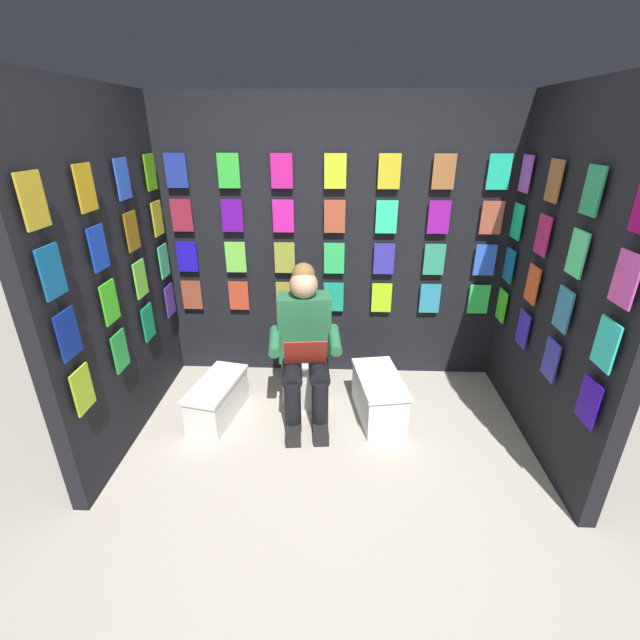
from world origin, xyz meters
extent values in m
plane|color=#B2A899|center=(0.00, 0.00, 0.00)|extent=(30.00, 30.00, 0.00)
cube|color=black|center=(0.00, -1.76, 1.17)|extent=(2.95, 0.10, 2.34)
cube|color=#97442B|center=(1.24, -1.67, 0.74)|extent=(0.17, 0.01, 0.26)
cube|color=#C53D23|center=(0.83, -1.67, 0.74)|extent=(0.17, 0.01, 0.26)
cube|color=#A48E2B|center=(0.41, -1.67, 0.74)|extent=(0.17, 0.01, 0.26)
cube|color=#1AA37D|center=(0.00, -1.67, 0.74)|extent=(0.17, 0.01, 0.26)
cube|color=#AEEB1A|center=(-0.41, -1.67, 0.74)|extent=(0.17, 0.01, 0.26)
cube|color=teal|center=(-0.83, -1.67, 0.74)|extent=(0.17, 0.01, 0.26)
cube|color=#34E65D|center=(-1.24, -1.67, 0.74)|extent=(0.17, 0.01, 0.26)
cube|color=#1C11C8|center=(1.24, -1.67, 1.09)|extent=(0.17, 0.01, 0.26)
cube|color=#76DC49|center=(0.83, -1.67, 1.09)|extent=(0.17, 0.01, 0.26)
cube|color=#9B9F35|center=(0.41, -1.67, 1.09)|extent=(0.17, 0.01, 0.26)
cube|color=#32CB5E|center=(0.00, -1.67, 1.09)|extent=(0.17, 0.01, 0.26)
cube|color=#3530B1|center=(-0.41, -1.67, 1.09)|extent=(0.17, 0.01, 0.26)
cube|color=teal|center=(-0.83, -1.67, 1.09)|extent=(0.17, 0.01, 0.26)
cube|color=blue|center=(-1.24, -1.67, 1.09)|extent=(0.17, 0.01, 0.26)
cube|color=maroon|center=(1.24, -1.67, 1.43)|extent=(0.17, 0.01, 0.26)
cube|color=#620EA4|center=(0.83, -1.67, 1.43)|extent=(0.17, 0.01, 0.26)
cube|color=#DE1EA3|center=(0.41, -1.67, 1.43)|extent=(0.17, 0.01, 0.26)
cube|color=#B54C30|center=(0.00, -1.67, 1.43)|extent=(0.17, 0.01, 0.26)
cube|color=#30EDA2|center=(-0.41, -1.67, 1.43)|extent=(0.17, 0.01, 0.26)
cube|color=purple|center=(-0.83, -1.67, 1.43)|extent=(0.17, 0.01, 0.26)
cube|color=#B1523D|center=(-1.24, -1.67, 1.43)|extent=(0.17, 0.01, 0.26)
cube|color=#2033A1|center=(1.24, -1.67, 1.78)|extent=(0.17, 0.01, 0.26)
cube|color=green|center=(0.83, -1.67, 1.78)|extent=(0.17, 0.01, 0.26)
cube|color=#CF1B88|center=(0.41, -1.67, 1.78)|extent=(0.17, 0.01, 0.26)
cube|color=#D2E427|center=(0.00, -1.67, 1.78)|extent=(0.17, 0.01, 0.26)
cube|color=gold|center=(-0.41, -1.67, 1.78)|extent=(0.17, 0.01, 0.26)
cube|color=#A76636|center=(-0.83, -1.67, 1.78)|extent=(0.17, 0.01, 0.26)
cube|color=#1ED1A1|center=(-1.24, -1.67, 1.78)|extent=(0.17, 0.01, 0.26)
cube|color=black|center=(-1.48, -0.85, 1.17)|extent=(0.10, 1.71, 2.34)
cube|color=#44DF2B|center=(-1.39, -1.54, 0.74)|extent=(0.01, 0.17, 0.26)
cube|color=#3B28C7|center=(-1.39, -1.08, 0.74)|extent=(0.01, 0.17, 0.26)
cube|color=#3237AB|center=(-1.39, -0.63, 0.74)|extent=(0.01, 0.17, 0.26)
cube|color=#2C08A6|center=(-1.39, -0.17, 0.74)|extent=(0.01, 0.17, 0.26)
cube|color=#136B95|center=(-1.39, -1.54, 1.09)|extent=(0.01, 0.17, 0.26)
cube|color=#F15622|center=(-1.39, -1.08, 1.09)|extent=(0.01, 0.17, 0.26)
cube|color=teal|center=(-1.39, -0.63, 1.09)|extent=(0.01, 0.17, 0.26)
cube|color=#30DECC|center=(-1.39, -0.17, 1.09)|extent=(0.01, 0.17, 0.26)
cube|color=#0FDE91|center=(-1.39, -1.54, 1.43)|extent=(0.01, 0.17, 0.26)
cube|color=#C22169|center=(-1.39, -1.08, 1.43)|extent=(0.01, 0.17, 0.26)
cube|color=#52F08D|center=(-1.39, -0.63, 1.43)|extent=(0.01, 0.17, 0.26)
cube|color=#D948B2|center=(-1.39, -0.17, 1.43)|extent=(0.01, 0.17, 0.26)
cube|color=#C346E2|center=(-1.39, -1.54, 1.78)|extent=(0.01, 0.17, 0.26)
cube|color=#A3602C|center=(-1.39, -1.08, 1.78)|extent=(0.01, 0.17, 0.26)
cube|color=#289A61|center=(-1.39, -0.63, 1.78)|extent=(0.01, 0.17, 0.26)
cube|color=black|center=(1.48, -0.85, 1.17)|extent=(0.10, 1.71, 2.34)
cube|color=#B0D424|center=(1.39, -0.17, 0.74)|extent=(0.01, 0.17, 0.26)
cube|color=green|center=(1.39, -0.63, 0.74)|extent=(0.01, 0.17, 0.26)
cube|color=#12955B|center=(1.39, -1.08, 0.74)|extent=(0.01, 0.17, 0.26)
cube|color=#452F9F|center=(1.39, -1.54, 0.74)|extent=(0.01, 0.17, 0.26)
cube|color=navy|center=(1.39, -0.17, 1.09)|extent=(0.01, 0.17, 0.26)
cube|color=#41D625|center=(1.39, -0.63, 1.09)|extent=(0.01, 0.17, 0.26)
cube|color=#73E442|center=(1.39, -1.08, 1.09)|extent=(0.01, 0.17, 0.26)
cube|color=#3DC470|center=(1.39, -1.54, 1.09)|extent=(0.01, 0.17, 0.26)
cube|color=#12619B|center=(1.39, -0.17, 1.43)|extent=(0.01, 0.17, 0.26)
cube|color=blue|center=(1.39, -0.63, 1.43)|extent=(0.01, 0.17, 0.26)
cube|color=#906513|center=(1.39, -1.08, 1.43)|extent=(0.01, 0.17, 0.26)
cube|color=gold|center=(1.39, -1.54, 1.43)|extent=(0.01, 0.17, 0.26)
cube|color=gold|center=(1.39, -0.17, 1.78)|extent=(0.01, 0.17, 0.26)
cube|color=gold|center=(1.39, -0.63, 1.78)|extent=(0.01, 0.17, 0.26)
cube|color=blue|center=(1.39, -1.08, 1.78)|extent=(0.01, 0.17, 0.26)
cube|color=#55A90C|center=(1.39, -1.54, 1.78)|extent=(0.01, 0.17, 0.26)
cylinder|color=white|center=(0.22, -1.21, 0.20)|extent=(0.38, 0.38, 0.40)
cylinder|color=white|center=(0.22, -1.21, 0.41)|extent=(0.41, 0.41, 0.02)
cube|color=white|center=(0.24, -1.46, 0.58)|extent=(0.40, 0.22, 0.36)
cylinder|color=white|center=(0.24, -1.37, 0.58)|extent=(0.39, 0.11, 0.39)
cube|color=#286B42|center=(0.22, -1.18, 0.68)|extent=(0.42, 0.26, 0.52)
sphere|color=tan|center=(0.22, -1.15, 1.04)|extent=(0.21, 0.21, 0.21)
sphere|color=olive|center=(0.22, -1.18, 1.11)|extent=(0.17, 0.17, 0.17)
cylinder|color=black|center=(0.10, -0.99, 0.44)|extent=(0.19, 0.41, 0.15)
cylinder|color=black|center=(0.30, -0.97, 0.44)|extent=(0.19, 0.41, 0.15)
cylinder|color=black|center=(0.08, -0.81, 0.21)|extent=(0.12, 0.12, 0.42)
cylinder|color=black|center=(0.28, -0.79, 0.21)|extent=(0.12, 0.12, 0.42)
cube|color=black|center=(0.08, -0.75, 0.04)|extent=(0.13, 0.27, 0.09)
cube|color=black|center=(0.27, -0.73, 0.04)|extent=(0.13, 0.27, 0.09)
cylinder|color=#286B42|center=(-0.02, -1.02, 0.66)|extent=(0.11, 0.32, 0.13)
cylinder|color=#286B42|center=(0.42, -0.98, 0.66)|extent=(0.11, 0.32, 0.13)
cube|color=#A6271E|center=(0.19, -0.84, 0.64)|extent=(0.31, 0.16, 0.23)
cube|color=silver|center=(-0.37, -1.01, 0.16)|extent=(0.39, 0.64, 0.32)
cube|color=white|center=(-0.37, -1.01, 0.34)|extent=(0.42, 0.67, 0.03)
cube|color=white|center=(0.88, -0.95, 0.14)|extent=(0.37, 0.63, 0.28)
cube|color=white|center=(0.88, -0.95, 0.30)|extent=(0.39, 0.65, 0.03)
camera|label=1|loc=(-0.03, 1.83, 2.09)|focal=24.33mm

